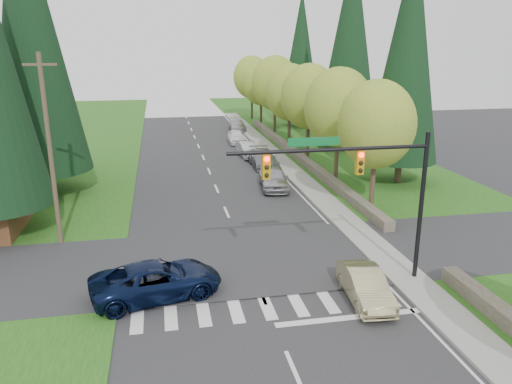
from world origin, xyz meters
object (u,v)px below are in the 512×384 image
object	(u,v)px
parked_car_b	(263,159)
parked_car_c	(248,150)
sedan_champagne	(365,286)
parked_car_d	(236,137)
suv_navy	(157,280)
parked_car_e	(238,125)
parked_car_a	(274,178)

from	to	relation	value
parked_car_b	parked_car_c	size ratio (longest dim) A/B	1.18
sedan_champagne	parked_car_d	xyz separation A→B (m)	(0.06, 35.28, 0.05)
suv_navy	parked_car_c	bearing A→B (deg)	-31.24
sedan_champagne	parked_car_c	distance (m)	28.28
parked_car_c	parked_car_d	bearing A→B (deg)	85.15
parked_car_c	parked_car_d	size ratio (longest dim) A/B	1.01
sedan_champagne	parked_car_e	bearing A→B (deg)	92.41
parked_car_b	parked_car_d	bearing A→B (deg)	93.54
suv_navy	parked_car_a	distance (m)	17.53
suv_navy	parked_car_d	xyz separation A→B (m)	(8.60, 33.28, -0.04)
parked_car_c	suv_navy	bearing A→B (deg)	-112.98
parked_car_c	parked_car_b	bearing A→B (deg)	-85.97
parked_car_a	parked_car_c	xyz separation A→B (m)	(0.00, 11.01, -0.11)
parked_car_d	parked_car_e	world-z (taller)	parked_car_d
sedan_champagne	suv_navy	world-z (taller)	suv_navy
sedan_champagne	suv_navy	xyz separation A→B (m)	(-8.54, 2.00, 0.09)
parked_car_a	parked_car_e	xyz separation A→B (m)	(1.40, 26.11, -0.14)
parked_car_a	parked_car_c	distance (m)	11.01
suv_navy	parked_car_d	bearing A→B (deg)	-27.60
sedan_champagne	parked_car_c	size ratio (longest dim) A/B	0.95
parked_car_b	parked_car_c	xyz separation A→B (m)	(-0.65, 4.15, -0.03)
parked_car_a	suv_navy	bearing A→B (deg)	-112.70
suv_navy	parked_car_b	size ratio (longest dim) A/B	1.08
parked_car_b	parked_car_d	xyz separation A→B (m)	(-0.65, 11.16, -0.01)
sedan_champagne	parked_car_a	xyz separation A→B (m)	(0.06, 17.28, 0.15)
suv_navy	parked_car_d	world-z (taller)	suv_navy
sedan_champagne	parked_car_a	bearing A→B (deg)	94.13
suv_navy	sedan_champagne	bearing A→B (deg)	-116.29
parked_car_b	parked_car_d	world-z (taller)	parked_car_b
suv_navy	parked_car_b	world-z (taller)	suv_navy
sedan_champagne	parked_car_c	xyz separation A→B (m)	(0.06, 28.28, 0.03)
parked_car_c	parked_car_e	distance (m)	15.17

